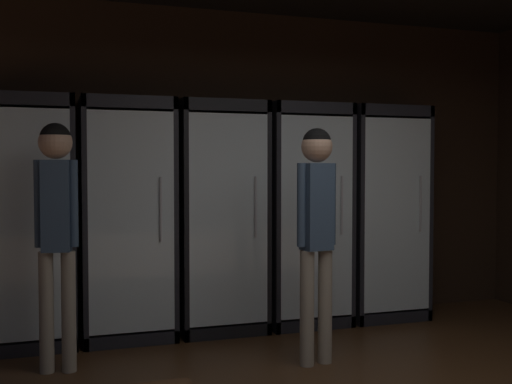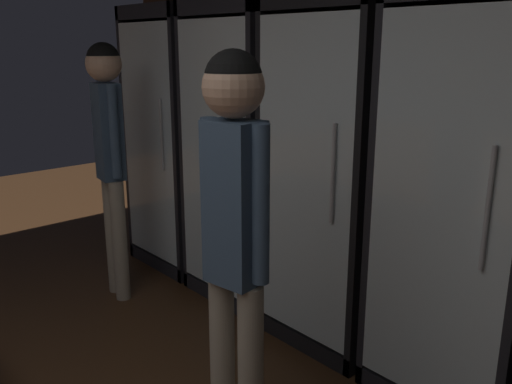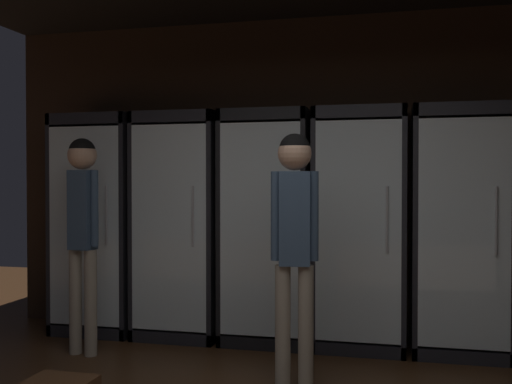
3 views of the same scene
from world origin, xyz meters
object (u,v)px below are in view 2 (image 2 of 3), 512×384
(cooler_left, at_px, (252,158))
(cooler_center, at_px, (342,178))
(shopper_near, at_px, (235,219))
(shopper_far, at_px, (109,139))
(cooler_far_left, at_px, (185,142))
(cooler_right, at_px, (474,208))

(cooler_left, xyz_separation_m, cooler_center, (0.77, -0.00, 0.01))
(shopper_near, xyz_separation_m, shopper_far, (-1.74, 0.39, 0.03))
(cooler_center, distance_m, shopper_far, 1.52)
(shopper_far, bearing_deg, cooler_left, 53.30)
(cooler_far_left, xyz_separation_m, shopper_near, (1.97, -1.13, 0.11))
(cooler_far_left, relative_size, cooler_left, 1.00)
(shopper_near, distance_m, shopper_far, 1.79)
(cooler_right, distance_m, shopper_far, 2.23)
(shopper_near, relative_size, shopper_far, 0.99)
(cooler_left, bearing_deg, cooler_right, -0.06)
(cooler_right, distance_m, shopper_near, 1.19)
(cooler_far_left, distance_m, cooler_left, 0.78)
(cooler_left, relative_size, shopper_near, 1.17)
(cooler_center, xyz_separation_m, cooler_right, (0.78, -0.00, 0.00))
(shopper_near, bearing_deg, cooler_left, 136.64)
(cooler_center, bearing_deg, cooler_left, 179.92)
(cooler_center, relative_size, shopper_near, 1.17)
(cooler_right, bearing_deg, cooler_center, 179.95)
(cooler_left, distance_m, cooler_center, 0.77)
(cooler_left, height_order, cooler_right, same)
(cooler_center, bearing_deg, shopper_near, -69.59)
(cooler_far_left, relative_size, cooler_right, 1.00)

